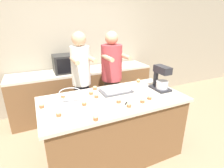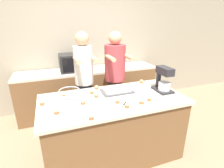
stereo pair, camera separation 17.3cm
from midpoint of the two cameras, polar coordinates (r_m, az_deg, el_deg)
name	(u,v)px [view 2 (the right image)]	position (r m, az deg, el deg)	size (l,w,h in m)	color
ground_plane	(113,153)	(2.79, 2.26, -21.65)	(16.00, 16.00, 0.00)	#937A5B
back_wall	(84,45)	(3.81, -7.80, 12.45)	(10.00, 0.06, 2.70)	gray
island_counter	(113,127)	(2.51, 2.40, -13.96)	(1.88, 0.92, 0.90)	brown
back_counter	(90,90)	(3.71, -5.96, -2.03)	(2.80, 0.60, 0.91)	brown
person_left	(85,83)	(2.78, -7.18, 0.28)	(0.31, 0.48, 1.71)	#33384C
person_right	(115,81)	(2.93, 2.65, 1.04)	(0.35, 0.51, 1.70)	brown
stand_mixer	(163,81)	(2.58, 18.31, 1.01)	(0.20, 0.30, 0.35)	#232328
mixing_bowl	(70,96)	(2.19, -11.44, -3.76)	(0.25, 0.25, 0.16)	#BCBCC1
baking_tray	(117,91)	(2.47, 3.61, -2.24)	(0.43, 0.27, 0.04)	#4C4C51
microwave_oven	(74,62)	(3.46, -10.83, 6.93)	(0.55, 0.40, 0.33)	black
knife	(126,102)	(2.19, 6.97, -5.87)	(0.17, 0.17, 0.01)	#BCBCC1
cupcake_0	(127,105)	(2.05, 7.39, -6.99)	(0.06, 0.06, 0.06)	#9E6038
cupcake_1	(117,101)	(2.14, 4.03, -5.58)	(0.06, 0.06, 0.06)	#9E6038
cupcake_2	(96,95)	(2.30, -2.97, -3.68)	(0.06, 0.06, 0.06)	#9E6038
cupcake_3	(92,92)	(2.41, -4.57, -2.56)	(0.06, 0.06, 0.06)	#9E6038
cupcake_4	(142,81)	(2.85, 11.33, 0.83)	(0.06, 0.06, 0.06)	#9E6038
cupcake_5	(91,117)	(1.82, -4.02, -10.73)	(0.06, 0.06, 0.06)	#9E6038
cupcake_6	(56,112)	(1.98, -15.35, -8.71)	(0.06, 0.06, 0.06)	#9E6038
cupcake_7	(83,102)	(2.13, -7.15, -5.90)	(0.06, 0.06, 0.06)	#9E6038
cupcake_8	(149,99)	(2.27, 14.30, -4.70)	(0.06, 0.06, 0.06)	#9E6038
cupcake_9	(42,103)	(2.22, -19.90, -5.85)	(0.06, 0.06, 0.06)	#9E6038
cupcake_10	(142,102)	(2.17, 11.96, -5.68)	(0.06, 0.06, 0.06)	#9E6038
cupcake_11	(64,94)	(2.41, -13.45, -3.10)	(0.06, 0.06, 0.06)	#9E6038
cupcake_12	(96,87)	(2.56, -3.17, -1.11)	(0.06, 0.06, 0.06)	#9E6038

